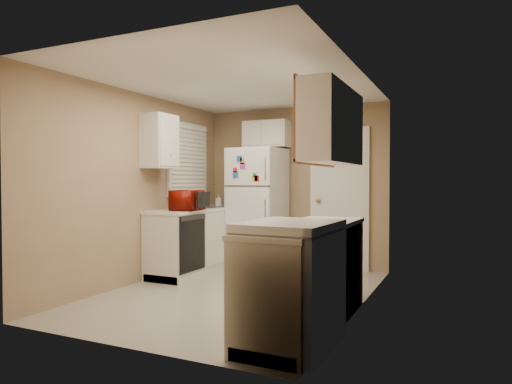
% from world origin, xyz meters
% --- Properties ---
extents(floor, '(3.80, 3.80, 0.00)m').
position_xyz_m(floor, '(0.00, 0.00, 0.00)').
color(floor, '#B7B0A2').
rests_on(floor, ground).
extents(ceiling, '(3.80, 3.80, 0.00)m').
position_xyz_m(ceiling, '(0.00, 0.00, 2.40)').
color(ceiling, white).
rests_on(ceiling, floor).
extents(wall_left, '(3.80, 3.80, 0.00)m').
position_xyz_m(wall_left, '(-1.40, 0.00, 1.20)').
color(wall_left, '#9E8263').
rests_on(wall_left, floor).
extents(wall_right, '(3.80, 3.80, 0.00)m').
position_xyz_m(wall_right, '(1.40, 0.00, 1.20)').
color(wall_right, '#9E8263').
rests_on(wall_right, floor).
extents(wall_back, '(2.80, 2.80, 0.00)m').
position_xyz_m(wall_back, '(0.00, 1.90, 1.20)').
color(wall_back, '#9E8263').
rests_on(wall_back, floor).
extents(wall_front, '(2.80, 2.80, 0.00)m').
position_xyz_m(wall_front, '(0.00, -1.90, 1.20)').
color(wall_front, '#9E8263').
rests_on(wall_front, floor).
extents(left_counter, '(0.60, 1.80, 0.90)m').
position_xyz_m(left_counter, '(-1.10, 0.90, 0.45)').
color(left_counter, silver).
rests_on(left_counter, floor).
extents(dishwasher, '(0.03, 0.58, 0.72)m').
position_xyz_m(dishwasher, '(-0.81, 0.30, 0.49)').
color(dishwasher, black).
rests_on(dishwasher, floor).
extents(sink, '(0.54, 0.74, 0.16)m').
position_xyz_m(sink, '(-1.10, 1.05, 0.86)').
color(sink, gray).
rests_on(sink, left_counter).
extents(microwave, '(0.53, 0.36, 0.32)m').
position_xyz_m(microwave, '(-0.96, 0.41, 1.05)').
color(microwave, maroon).
rests_on(microwave, left_counter).
extents(soap_bottle, '(0.10, 0.10, 0.18)m').
position_xyz_m(soap_bottle, '(-1.09, 1.49, 1.00)').
color(soap_bottle, white).
rests_on(soap_bottle, left_counter).
extents(window_blinds, '(0.10, 0.98, 1.08)m').
position_xyz_m(window_blinds, '(-1.36, 1.05, 1.60)').
color(window_blinds, silver).
rests_on(window_blinds, wall_left).
extents(upper_cabinet_left, '(0.30, 0.45, 0.70)m').
position_xyz_m(upper_cabinet_left, '(-1.25, 0.22, 1.80)').
color(upper_cabinet_left, silver).
rests_on(upper_cabinet_left, wall_left).
extents(refrigerator, '(0.75, 0.73, 1.77)m').
position_xyz_m(refrigerator, '(-0.44, 1.50, 0.88)').
color(refrigerator, white).
rests_on(refrigerator, floor).
extents(cabinet_over_fridge, '(0.70, 0.30, 0.40)m').
position_xyz_m(cabinet_over_fridge, '(-0.40, 1.75, 2.00)').
color(cabinet_over_fridge, silver).
rests_on(cabinet_over_fridge, wall_back).
extents(interior_door, '(0.86, 0.06, 2.08)m').
position_xyz_m(interior_door, '(0.70, 1.86, 1.02)').
color(interior_door, white).
rests_on(interior_door, floor).
extents(right_counter, '(0.60, 2.00, 0.90)m').
position_xyz_m(right_counter, '(1.10, -0.80, 0.45)').
color(right_counter, silver).
rests_on(right_counter, floor).
extents(stove, '(0.69, 0.84, 0.99)m').
position_xyz_m(stove, '(1.15, -1.36, 0.49)').
color(stove, white).
rests_on(stove, floor).
extents(upper_cabinet_right, '(0.30, 1.20, 0.70)m').
position_xyz_m(upper_cabinet_right, '(1.25, -0.50, 1.80)').
color(upper_cabinet_right, silver).
rests_on(upper_cabinet_right, wall_right).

